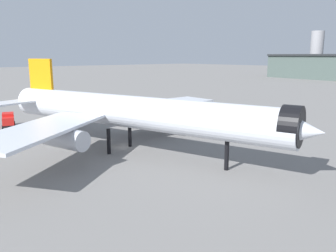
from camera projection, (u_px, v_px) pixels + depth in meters
The scene contains 4 objects.
ground at pixel (125, 147), 58.13m from camera, with size 900.00×900.00×0.00m, color slate.
airliner_near_gate at pixel (129, 112), 53.82m from camera, with size 56.27×50.34×14.83m.
service_truck_front at pixel (8, 120), 73.95m from camera, with size 5.93×3.87×3.00m.
baggage_tug_wing at pixel (183, 113), 86.12m from camera, with size 3.36×2.20×1.85m.
Camera 1 is at (47.02, -31.61, 15.37)m, focal length 36.13 mm.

